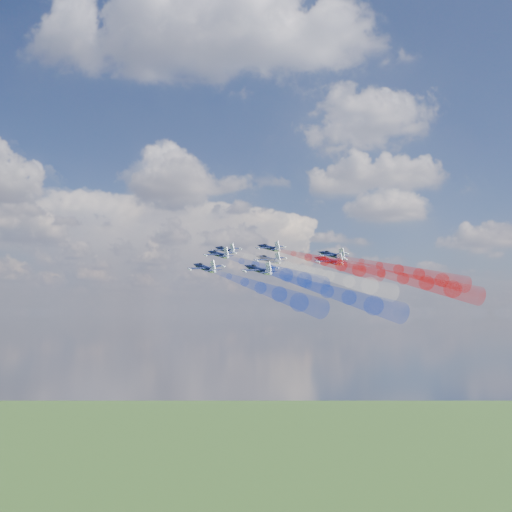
# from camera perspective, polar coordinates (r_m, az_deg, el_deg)

# --- Properties ---
(jet_lead) EXTENTS (14.23, 14.90, 6.72)m
(jet_lead) POSITION_cam_1_polar(r_m,az_deg,el_deg) (159.43, -3.15, 0.62)
(jet_lead) COLOR black
(trail_lead) EXTENTS (25.41, 31.89, 12.72)m
(trail_lead) POSITION_cam_1_polar(r_m,az_deg,el_deg) (139.69, 1.69, -0.72)
(trail_lead) COLOR white
(jet_inner_left) EXTENTS (14.23, 14.90, 6.72)m
(jet_inner_left) POSITION_cam_1_polar(r_m,az_deg,el_deg) (145.22, -3.83, 0.17)
(jet_inner_left) COLOR black
(trail_inner_left) EXTENTS (25.41, 31.89, 12.72)m
(trail_inner_left) POSITION_cam_1_polar(r_m,az_deg,el_deg) (125.41, 1.45, -1.39)
(trail_inner_left) COLOR #1737C9
(jet_inner_right) EXTENTS (14.23, 14.90, 6.72)m
(jet_inner_right) POSITION_cam_1_polar(r_m,az_deg,el_deg) (155.27, 1.36, 0.84)
(jet_inner_right) COLOR black
(trail_inner_right) EXTENTS (25.41, 31.89, 12.72)m
(trail_inner_right) POSITION_cam_1_polar(r_m,az_deg,el_deg) (136.66, 6.96, -0.50)
(trail_inner_right) COLOR red
(jet_outer_left) EXTENTS (14.23, 14.90, 6.72)m
(jet_outer_left) POSITION_cam_1_polar(r_m,az_deg,el_deg) (129.88, -5.25, -1.23)
(jet_outer_left) COLOR black
(trail_outer_left) EXTENTS (25.41, 31.89, 12.72)m
(trail_outer_left) POSITION_cam_1_polar(r_m,az_deg,el_deg) (109.93, 0.53, -3.26)
(trail_outer_left) COLOR #1737C9
(jet_center_third) EXTENTS (14.23, 14.90, 6.72)m
(jet_center_third) POSITION_cam_1_polar(r_m,az_deg,el_deg) (141.89, 1.32, -0.36)
(jet_center_third) COLOR black
(trail_center_third) EXTENTS (25.41, 31.89, 12.72)m
(trail_center_third) POSITION_cam_1_polar(r_m,az_deg,el_deg) (123.42, 7.53, -2.03)
(trail_center_third) COLOR white
(jet_outer_right) EXTENTS (14.23, 14.90, 6.72)m
(jet_outer_right) POSITION_cam_1_polar(r_m,az_deg,el_deg) (151.46, 7.78, 0.11)
(jet_outer_right) COLOR black
(trail_outer_right) EXTENTS (25.41, 31.89, 12.72)m
(trail_outer_right) POSITION_cam_1_polar(r_m,az_deg,el_deg) (134.74, 14.35, -1.35)
(trail_outer_right) COLOR red
(jet_rear_left) EXTENTS (14.23, 14.90, 6.72)m
(jet_rear_left) POSITION_cam_1_polar(r_m,az_deg,el_deg) (124.92, 0.27, -1.41)
(jet_rear_left) COLOR black
(trail_rear_left) EXTENTS (25.41, 31.89, 12.72)m
(trail_rear_left) POSITION_cam_1_polar(r_m,az_deg,el_deg) (106.38, 7.28, -3.52)
(trail_rear_left) COLOR #1737C9
(jet_rear_right) EXTENTS (14.23, 14.90, 6.72)m
(jet_rear_right) POSITION_cam_1_polar(r_m,az_deg,el_deg) (138.10, 7.49, -0.49)
(jet_rear_right) COLOR black
(trail_rear_right) EXTENTS (25.41, 31.89, 12.72)m
(trail_rear_right) POSITION_cam_1_polar(r_m,az_deg,el_deg) (121.44, 14.75, -2.20)
(trail_rear_right) COLOR red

